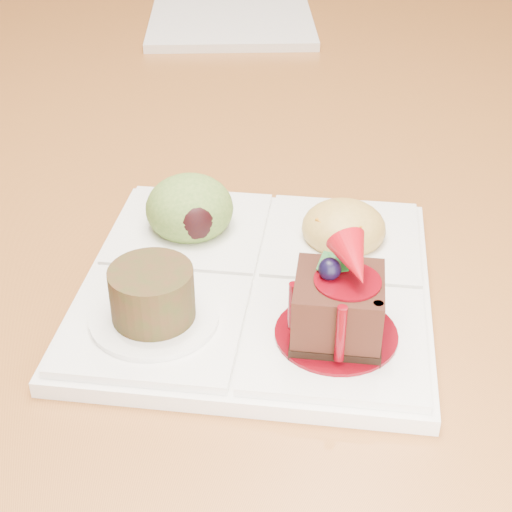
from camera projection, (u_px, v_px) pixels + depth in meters
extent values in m
plane|color=#522817|center=(254.00, 401.00, 1.55)|extent=(6.00, 6.00, 0.00)
cube|color=#A26229|center=(254.00, 38.00, 1.14)|extent=(1.00, 1.80, 0.04)
cylinder|color=#A26229|center=(323.00, 62.00, 2.12)|extent=(0.06, 0.06, 0.71)
cylinder|color=black|center=(35.00, 469.00, 1.13)|extent=(0.04, 0.04, 0.44)
cylinder|color=black|center=(491.00, 191.00, 1.77)|extent=(0.04, 0.04, 0.47)
cube|color=white|center=(256.00, 288.00, 0.59)|extent=(0.34, 0.34, 0.01)
cube|color=white|center=(336.00, 339.00, 0.52)|extent=(0.16, 0.16, 0.01)
cube|color=white|center=(155.00, 324.00, 0.54)|extent=(0.16, 0.16, 0.01)
cube|color=white|center=(191.00, 229.00, 0.64)|extent=(0.16, 0.16, 0.01)
cube|color=white|center=(343.00, 240.00, 0.62)|extent=(0.16, 0.16, 0.01)
cylinder|color=#5D030B|center=(336.00, 334.00, 0.52)|extent=(0.08, 0.08, 0.00)
cube|color=black|center=(336.00, 331.00, 0.52)|extent=(0.08, 0.08, 0.01)
cube|color=#39170F|center=(338.00, 304.00, 0.51)|extent=(0.07, 0.07, 0.04)
cylinder|color=#5D030B|center=(340.00, 279.00, 0.50)|extent=(0.04, 0.04, 0.00)
sphere|color=black|center=(330.00, 269.00, 0.49)|extent=(0.01, 0.01, 0.01)
cone|color=#A80A14|center=(354.00, 261.00, 0.48)|extent=(0.03, 0.04, 0.04)
cube|color=#124A17|center=(338.00, 262.00, 0.50)|extent=(0.01, 0.02, 0.01)
cube|color=#124A17|center=(327.00, 262.00, 0.50)|extent=(0.02, 0.02, 0.01)
cylinder|color=#5D030B|center=(341.00, 334.00, 0.48)|extent=(0.01, 0.01, 0.04)
cylinder|color=#5D030B|center=(376.00, 327.00, 0.49)|extent=(0.01, 0.01, 0.04)
cylinder|color=#5D030B|center=(293.00, 306.00, 0.50)|extent=(0.01, 0.01, 0.04)
cylinder|color=white|center=(154.00, 318.00, 0.53)|extent=(0.09, 0.09, 0.00)
cylinder|color=#472214|center=(152.00, 294.00, 0.52)|extent=(0.06, 0.06, 0.04)
cylinder|color=#48200F|center=(151.00, 278.00, 0.52)|extent=(0.05, 0.05, 0.00)
ellipsoid|color=olive|center=(190.00, 208.00, 0.63)|extent=(0.07, 0.07, 0.05)
ellipsoid|color=black|center=(196.00, 222.00, 0.61)|extent=(0.04, 0.03, 0.03)
ellipsoid|color=gold|center=(344.00, 228.00, 0.62)|extent=(0.07, 0.07, 0.04)
cube|color=orange|center=(360.00, 216.00, 0.62)|extent=(0.02, 0.02, 0.01)
cube|color=#467419|center=(346.00, 215.00, 0.63)|extent=(0.02, 0.02, 0.02)
cube|color=orange|center=(335.00, 218.00, 0.62)|extent=(0.02, 0.02, 0.01)
cube|color=#467419|center=(324.00, 220.00, 0.62)|extent=(0.02, 0.02, 0.01)
cube|color=orange|center=(326.00, 227.00, 0.61)|extent=(0.02, 0.02, 0.02)
cube|color=#467419|center=(342.00, 233.00, 0.61)|extent=(0.02, 0.02, 0.02)
cube|color=orange|center=(358.00, 230.00, 0.60)|extent=(0.02, 0.02, 0.02)
cube|color=#467419|center=(365.00, 223.00, 0.61)|extent=(0.02, 0.02, 0.02)
cube|color=white|center=(231.00, 21.00, 1.12)|extent=(0.28, 0.28, 0.01)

